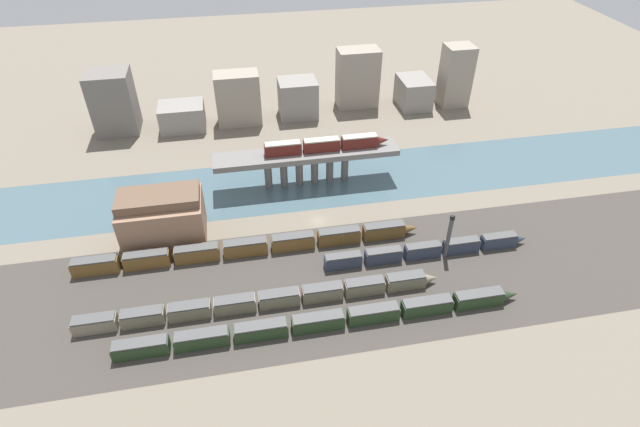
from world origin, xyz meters
name	(u,v)px	position (x,y,z in m)	size (l,w,h in m)	color
ground_plane	(318,221)	(0.00, 0.00, 0.00)	(400.00, 400.00, 0.00)	#756B5B
railbed_yard	(336,282)	(0.00, -24.00, 0.00)	(280.00, 42.00, 0.01)	#423D38
river_water	(307,182)	(0.00, 19.37, 0.00)	(320.00, 28.24, 0.01)	#47606B
bridge	(307,158)	(0.00, 19.37, 8.71)	(54.97, 8.83, 10.92)	slate
train_on_bridge	(326,145)	(5.83, 19.37, 12.76)	(37.47, 2.98, 3.78)	#5B1E19
train_yard_near	(325,321)	(-5.39, -36.81, 1.81)	(89.81, 3.05, 3.69)	#23381E
train_yard_mid	(263,300)	(-18.12, -28.40, 1.80)	(82.73, 3.13, 3.67)	gray
train_yard_far	(427,250)	(24.44, -18.99, 1.85)	(53.83, 2.71, 3.78)	#2D384C
train_yard_outer	(251,247)	(-19.42, -9.80, 2.06)	(88.05, 3.06, 4.19)	brown
warehouse_building	(162,217)	(-41.11, 1.11, 6.56)	(21.04, 14.03, 13.80)	#937056
signal_tower	(449,237)	(29.12, -20.11, 6.33)	(1.06, 1.06, 13.08)	#4C4C51
city_block_far_left	(113,102)	(-60.88, 65.20, 10.87)	(14.37, 12.82, 21.75)	slate
city_block_left	(182,117)	(-38.26, 62.45, 4.60)	(15.80, 11.89, 9.19)	gray
city_block_center	(238,99)	(-17.85, 63.29, 9.44)	(15.73, 9.26, 18.88)	gray
city_block_right	(298,98)	(4.16, 65.14, 6.91)	(13.93, 11.66, 13.82)	gray
city_block_far_right	(358,78)	(28.08, 69.83, 11.07)	(15.54, 9.21, 22.15)	gray
city_block_tall	(414,92)	(49.59, 65.18, 5.50)	(11.40, 14.88, 11.00)	gray
city_block_low	(456,76)	(65.21, 63.84, 11.60)	(10.53, 9.30, 23.20)	gray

